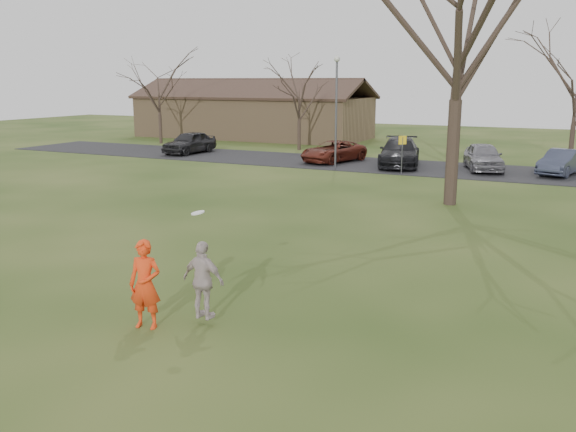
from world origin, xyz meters
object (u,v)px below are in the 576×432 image
(car_4, at_px, (483,157))
(lamp_post, at_px, (336,98))
(car_0, at_px, (189,142))
(car_5, at_px, (562,162))
(building, at_px, (253,115))
(player_defender, at_px, (145,284))
(car_2, at_px, (333,151))
(catching_play, at_px, (203,280))
(car_3, at_px, (399,152))
(big_tree, at_px, (460,26))

(car_4, height_order, lamp_post, lamp_post)
(car_0, xyz_separation_m, lamp_post, (11.72, -2.47, 3.18))
(car_5, xyz_separation_m, building, (-25.71, 12.54, 1.22))
(player_defender, distance_m, car_2, 26.52)
(car_0, relative_size, car_4, 0.99)
(car_4, height_order, building, building)
(player_defender, relative_size, catching_play, 0.80)
(car_0, relative_size, car_5, 1.08)
(player_defender, bearing_deg, car_5, 62.29)
(car_3, height_order, catching_play, catching_play)
(car_3, height_order, car_5, car_3)
(car_0, bearing_deg, car_5, 4.26)
(car_2, xyz_separation_m, big_tree, (9.17, -10.11, 6.32))
(car_0, height_order, car_5, car_0)
(car_0, relative_size, car_2, 0.95)
(player_defender, height_order, car_0, player_defender)
(car_5, relative_size, building, 0.20)
(player_defender, height_order, car_4, player_defender)
(catching_play, bearing_deg, car_5, 77.49)
(car_2, height_order, catching_play, catching_play)
(lamp_post, height_order, big_tree, big_tree)
(player_defender, height_order, car_5, player_defender)
(catching_play, height_order, building, building)
(car_3, xyz_separation_m, building, (-17.00, 12.92, 1.10))
(car_3, distance_m, lamp_post, 5.05)
(car_2, relative_size, car_4, 1.04)
(car_2, relative_size, big_tree, 0.33)
(car_3, relative_size, lamp_post, 0.87)
(building, height_order, lamp_post, lamp_post)
(player_defender, bearing_deg, building, 102.83)
(car_0, bearing_deg, player_defender, -53.74)
(car_3, relative_size, catching_play, 2.39)
(car_3, bearing_deg, car_4, -9.47)
(lamp_post, bearing_deg, big_tree, -43.15)
(car_2, height_order, car_5, car_5)
(car_3, distance_m, car_4, 4.70)
(car_4, relative_size, building, 0.22)
(car_5, bearing_deg, lamp_post, -150.79)
(car_2, distance_m, car_5, 12.89)
(player_defender, bearing_deg, car_4, 70.82)
(player_defender, height_order, catching_play, catching_play)
(lamp_post, bearing_deg, car_3, 40.77)
(car_5, relative_size, catching_play, 1.78)
(player_defender, xyz_separation_m, big_tree, (2.94, 15.66, 6.08))
(big_tree, bearing_deg, car_2, 132.21)
(car_5, distance_m, building, 28.63)
(car_3, relative_size, building, 0.27)
(big_tree, bearing_deg, lamp_post, 136.85)
(catching_play, height_order, lamp_post, lamp_post)
(car_4, height_order, big_tree, big_tree)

